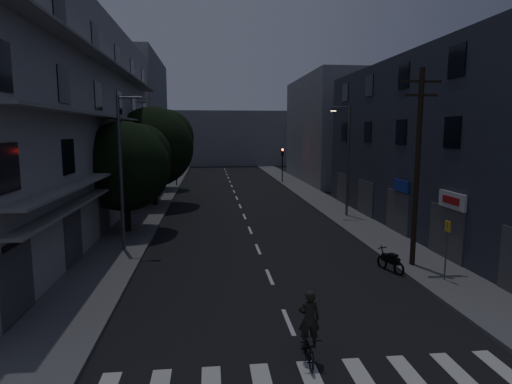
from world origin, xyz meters
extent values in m
plane|color=black|center=(0.00, 25.00, 0.00)|extent=(160.00, 160.00, 0.00)
cube|color=#565659|center=(-7.50, 25.00, 0.07)|extent=(3.00, 90.00, 0.15)
cube|color=#565659|center=(7.50, 25.00, 0.07)|extent=(3.00, 90.00, 0.15)
cube|color=beige|center=(3.90, -2.00, 0.01)|extent=(0.50, 3.00, 0.01)
cube|color=beige|center=(0.00, 2.00, 0.01)|extent=(0.15, 2.00, 0.01)
cube|color=beige|center=(0.00, 6.50, 0.01)|extent=(0.15, 2.00, 0.01)
cube|color=beige|center=(0.00, 11.00, 0.01)|extent=(0.15, 2.00, 0.01)
cube|color=beige|center=(0.00, 15.50, 0.01)|extent=(0.15, 2.00, 0.01)
cube|color=beige|center=(0.00, 20.00, 0.01)|extent=(0.15, 2.00, 0.01)
cube|color=beige|center=(0.00, 24.50, 0.01)|extent=(0.15, 2.00, 0.01)
cube|color=beige|center=(0.00, 29.00, 0.01)|extent=(0.15, 2.00, 0.01)
cube|color=beige|center=(0.00, 33.50, 0.01)|extent=(0.15, 2.00, 0.01)
cube|color=beige|center=(0.00, 38.00, 0.01)|extent=(0.15, 2.00, 0.01)
cube|color=beige|center=(0.00, 42.50, 0.01)|extent=(0.15, 2.00, 0.01)
cube|color=beige|center=(0.00, 47.00, 0.01)|extent=(0.15, 2.00, 0.01)
cube|color=beige|center=(0.00, 51.50, 0.01)|extent=(0.15, 2.00, 0.01)
cube|color=beige|center=(0.00, 56.00, 0.01)|extent=(0.15, 2.00, 0.01)
cube|color=beige|center=(0.00, 60.50, 0.01)|extent=(0.15, 2.00, 0.01)
cube|color=#9F9F9A|center=(-12.00, 18.00, 7.00)|extent=(6.00, 36.00, 14.00)
cube|color=black|center=(-8.98, 3.00, 2.00)|extent=(0.06, 1.60, 1.60)
cube|color=black|center=(-8.98, 9.00, 2.00)|extent=(0.06, 1.60, 1.60)
cube|color=black|center=(-8.98, 15.00, 2.00)|extent=(0.06, 1.60, 1.60)
cube|color=black|center=(-8.98, 21.00, 2.00)|extent=(0.06, 1.60, 1.60)
cube|color=black|center=(-8.98, 27.00, 2.00)|extent=(0.06, 1.60, 1.60)
cube|color=black|center=(-8.98, 33.00, 2.00)|extent=(0.06, 1.60, 1.60)
cube|color=black|center=(-8.98, 3.00, 5.20)|extent=(0.06, 1.60, 1.60)
cube|color=black|center=(-8.98, 9.00, 5.20)|extent=(0.06, 1.60, 1.60)
cube|color=black|center=(-8.98, 15.00, 5.20)|extent=(0.06, 1.60, 1.60)
cube|color=black|center=(-8.98, 21.00, 5.20)|extent=(0.06, 1.60, 1.60)
cube|color=black|center=(-8.98, 27.00, 5.20)|extent=(0.06, 1.60, 1.60)
cube|color=black|center=(-8.98, 33.00, 5.20)|extent=(0.06, 1.60, 1.60)
cube|color=black|center=(-8.98, 9.00, 8.40)|extent=(0.06, 1.60, 1.60)
cube|color=black|center=(-8.98, 15.00, 8.40)|extent=(0.06, 1.60, 1.60)
cube|color=black|center=(-8.98, 21.00, 8.40)|extent=(0.06, 1.60, 1.60)
cube|color=black|center=(-8.98, 27.00, 8.40)|extent=(0.06, 1.60, 1.60)
cube|color=black|center=(-8.98, 33.00, 8.40)|extent=(0.06, 1.60, 1.60)
cube|color=black|center=(-8.98, 9.00, 11.60)|extent=(0.06, 1.60, 1.60)
cube|color=black|center=(-8.98, 15.00, 11.60)|extent=(0.06, 1.60, 1.60)
cube|color=black|center=(-8.98, 21.00, 11.60)|extent=(0.06, 1.60, 1.60)
cube|color=black|center=(-8.98, 27.00, 11.60)|extent=(0.06, 1.60, 1.60)
cube|color=black|center=(-8.98, 33.00, 11.60)|extent=(0.06, 1.60, 1.60)
cube|color=gray|center=(-8.50, 18.00, 4.00)|extent=(1.00, 32.40, 0.12)
cube|color=gray|center=(-8.50, 18.00, 7.20)|extent=(1.00, 32.40, 0.12)
cube|color=gray|center=(-8.50, 18.00, 10.40)|extent=(1.00, 32.40, 0.12)
cube|color=gray|center=(-8.60, 18.00, 3.10)|extent=(0.80, 32.40, 0.12)
cube|color=#424247|center=(-8.97, 3.00, 1.40)|extent=(0.06, 2.40, 2.40)
cube|color=#424247|center=(-8.97, 9.00, 1.40)|extent=(0.06, 2.40, 2.40)
cube|color=#424247|center=(-8.97, 15.00, 1.40)|extent=(0.06, 2.40, 2.40)
cube|color=#424247|center=(-8.97, 21.00, 1.40)|extent=(0.06, 2.40, 2.40)
cube|color=#424247|center=(-8.97, 27.00, 1.40)|extent=(0.06, 2.40, 2.40)
cube|color=#424247|center=(-8.97, 33.00, 1.40)|extent=(0.06, 2.40, 2.40)
cube|color=#282C37|center=(12.00, 14.00, 5.50)|extent=(6.00, 28.00, 11.00)
cube|color=black|center=(8.98, 8.00, 6.30)|extent=(0.06, 1.40, 1.50)
cube|color=black|center=(8.98, 13.50, 6.30)|extent=(0.06, 1.40, 1.50)
cube|color=black|center=(8.98, 19.00, 6.30)|extent=(0.06, 1.40, 1.50)
cube|color=black|center=(8.98, 24.50, 6.30)|extent=(0.06, 1.40, 1.50)
cube|color=black|center=(8.98, 8.00, 9.60)|extent=(0.06, 1.40, 1.50)
cube|color=black|center=(8.98, 13.50, 9.60)|extent=(0.06, 1.40, 1.50)
cube|color=black|center=(8.98, 19.00, 9.60)|extent=(0.06, 1.40, 1.50)
cube|color=black|center=(8.98, 24.50, 9.60)|extent=(0.06, 1.40, 1.50)
cube|color=#424247|center=(8.97, 8.00, 1.40)|extent=(0.06, 3.00, 2.60)
cube|color=#424247|center=(8.97, 13.50, 1.40)|extent=(0.06, 3.00, 2.60)
cube|color=#424247|center=(8.97, 19.00, 1.40)|extent=(0.06, 3.00, 2.60)
cube|color=#424247|center=(8.97, 24.50, 1.40)|extent=(0.06, 3.00, 2.60)
cube|color=silver|center=(8.90, 7.50, 3.10)|extent=(0.12, 2.20, 0.80)
cube|color=#B21414|center=(8.82, 7.50, 3.10)|extent=(0.02, 1.40, 0.36)
cube|color=navy|center=(8.90, 13.00, 3.10)|extent=(0.12, 2.00, 0.70)
cube|color=slate|center=(-12.00, 48.00, 8.00)|extent=(6.00, 20.00, 16.00)
cube|color=slate|center=(12.00, 42.00, 6.50)|extent=(6.00, 20.00, 13.00)
cube|color=slate|center=(0.00, 70.00, 5.00)|extent=(24.00, 8.00, 10.00)
cylinder|color=black|center=(-7.73, 15.57, 2.00)|extent=(0.44, 0.44, 3.69)
sphere|color=black|center=(-7.73, 15.57, 4.21)|extent=(5.54, 5.54, 5.54)
sphere|color=black|center=(-6.90, 16.26, 4.90)|extent=(3.87, 3.87, 3.87)
sphere|color=black|center=(-8.42, 15.01, 4.62)|extent=(3.60, 3.60, 3.60)
cylinder|color=black|center=(-7.21, 25.35, 2.37)|extent=(0.44, 0.44, 4.44)
sphere|color=black|center=(-7.21, 25.35, 5.04)|extent=(6.69, 6.69, 6.69)
sphere|color=black|center=(-6.21, 26.19, 5.87)|extent=(4.68, 4.68, 4.68)
sphere|color=black|center=(-8.05, 24.68, 5.54)|extent=(4.35, 4.35, 4.35)
cylinder|color=black|center=(-7.54, 35.35, 1.82)|extent=(0.44, 0.44, 3.33)
sphere|color=black|center=(-7.54, 35.35, 3.82)|extent=(4.98, 4.98, 4.98)
sphere|color=black|center=(-6.80, 35.97, 4.44)|extent=(3.48, 3.48, 3.48)
sphere|color=black|center=(-8.16, 34.85, 4.19)|extent=(3.23, 3.23, 3.23)
cylinder|color=black|center=(6.32, 40.09, 1.75)|extent=(0.12, 0.12, 3.20)
cube|color=black|center=(6.32, 40.09, 3.80)|extent=(0.28, 0.22, 0.90)
sphere|color=#FF0C05|center=(6.32, 39.94, 4.13)|extent=(0.22, 0.22, 0.22)
sphere|color=#3F330C|center=(6.32, 39.94, 3.83)|extent=(0.22, 0.22, 0.22)
sphere|color=black|center=(6.32, 39.94, 3.53)|extent=(0.22, 0.22, 0.22)
cylinder|color=black|center=(-6.38, 38.70, 1.75)|extent=(0.12, 0.12, 3.20)
cube|color=black|center=(-6.38, 38.70, 3.80)|extent=(0.28, 0.22, 0.90)
sphere|color=black|center=(-6.38, 38.55, 4.13)|extent=(0.22, 0.22, 0.22)
sphere|color=#3F330C|center=(-6.38, 38.55, 3.83)|extent=(0.22, 0.22, 0.22)
sphere|color=#0CFF26|center=(-6.38, 38.55, 3.53)|extent=(0.22, 0.22, 0.22)
cylinder|color=#56575D|center=(-7.13, 11.25, 4.15)|extent=(0.18, 0.18, 8.00)
cylinder|color=#56575D|center=(-6.53, 11.25, 8.05)|extent=(1.20, 0.10, 0.10)
cube|color=#56575D|center=(-5.93, 11.25, 7.90)|extent=(0.45, 0.25, 0.18)
cube|color=#4C4C4C|center=(-5.93, 11.25, 7.80)|extent=(0.35, 0.18, 0.04)
cylinder|color=#525459|center=(7.55, 18.96, 4.15)|extent=(0.18, 0.18, 8.00)
cylinder|color=#525459|center=(6.95, 18.96, 8.05)|extent=(1.20, 0.10, 0.10)
cube|color=#525459|center=(6.35, 18.96, 7.90)|extent=(0.45, 0.25, 0.18)
cube|color=#FFD88C|center=(6.35, 18.96, 7.80)|extent=(0.35, 0.18, 0.04)
cylinder|color=slate|center=(-7.44, 28.86, 4.15)|extent=(0.18, 0.18, 8.00)
cylinder|color=slate|center=(-6.84, 28.86, 8.05)|extent=(1.20, 0.10, 0.10)
cube|color=slate|center=(-6.24, 28.86, 7.90)|extent=(0.45, 0.25, 0.18)
cube|color=#4C4C4C|center=(-6.24, 28.86, 7.80)|extent=(0.35, 0.18, 0.04)
cylinder|color=black|center=(6.87, 7.12, 4.65)|extent=(0.24, 0.24, 9.00)
cube|color=black|center=(6.87, 7.12, 8.55)|extent=(1.80, 0.10, 0.10)
cube|color=black|center=(6.87, 7.12, 7.95)|extent=(1.50, 0.10, 0.10)
cylinder|color=#595B60|center=(7.23, 4.95, 1.40)|extent=(0.06, 0.06, 2.50)
cube|color=yellow|center=(7.23, 4.95, 2.45)|extent=(0.05, 0.35, 0.45)
torus|color=black|center=(5.77, 6.15, 0.27)|extent=(0.30, 0.65, 0.65)
torus|color=black|center=(5.43, 7.19, 0.27)|extent=(0.30, 0.65, 0.65)
cube|color=black|center=(5.60, 6.67, 0.57)|extent=(0.53, 1.03, 0.32)
cube|color=black|center=(5.65, 6.54, 0.80)|extent=(0.39, 0.48, 0.09)
cylinder|color=black|center=(5.45, 7.15, 0.69)|extent=(0.18, 0.39, 0.77)
cube|color=black|center=(5.42, 7.24, 0.96)|extent=(0.49, 0.19, 0.04)
imported|color=black|center=(0.10, -0.51, 0.43)|extent=(0.67, 1.67, 0.86)
imported|color=black|center=(0.10, -0.51, 1.25)|extent=(0.62, 0.43, 1.65)
camera|label=1|loc=(-2.56, -11.41, 6.37)|focal=30.00mm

